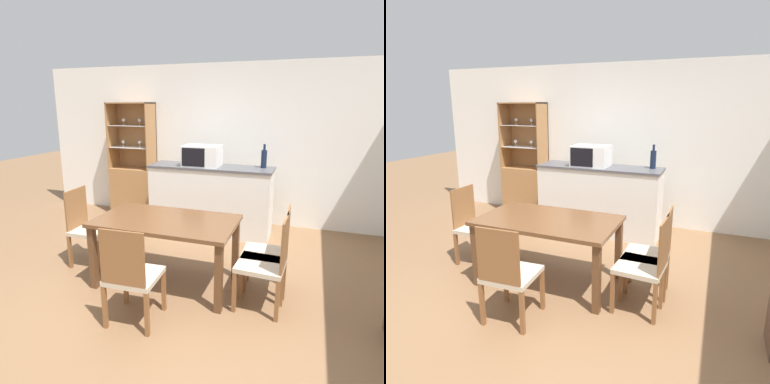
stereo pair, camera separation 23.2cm
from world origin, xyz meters
The scene contains 11 objects.
ground_plane centered at (0.00, 0.00, 0.00)m, with size 18.00×18.00×0.00m, color brown.
wall_back centered at (0.00, 2.63, 1.27)m, with size 6.80×0.06×2.55m.
kitchen_counter centered at (-0.14, 1.94, 0.52)m, with size 1.84×0.55×1.03m.
display_cabinet centered at (-1.70, 2.41, 0.57)m, with size 0.76×0.39×1.95m.
dining_table centered at (-0.15, 0.30, 0.63)m, with size 1.49×0.85×0.73m.
dining_chair_side_right_far centered at (0.93, 0.43, 0.46)m, with size 0.44×0.44×0.93m.
dining_chair_head_near centered at (-0.15, -0.47, 0.46)m, with size 0.46×0.46×0.93m.
dining_chair_side_left_far centered at (-1.23, 0.43, 0.46)m, with size 0.44×0.44×0.93m.
dining_chair_side_right_near centered at (0.93, 0.17, 0.46)m, with size 0.46×0.46×0.93m.
microwave centered at (-0.26, 1.91, 1.18)m, with size 0.53×0.39×0.30m.
wine_bottle centered at (0.62, 2.06, 1.17)m, with size 0.08×0.08×0.34m.
Camera 2 is at (1.46, -2.77, 1.91)m, focal length 32.00 mm.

